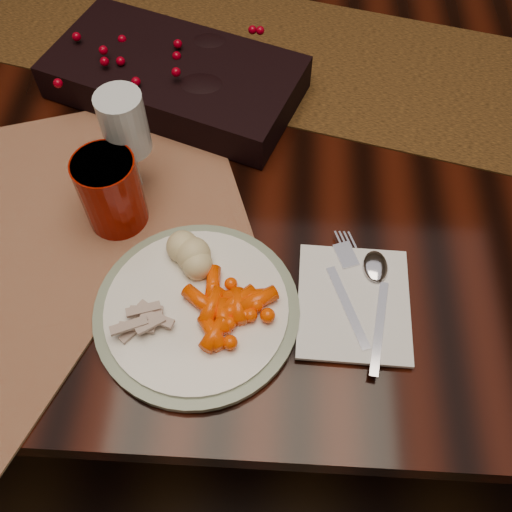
# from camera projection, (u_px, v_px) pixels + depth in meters

# --- Properties ---
(floor) EXTENTS (5.00, 5.00, 0.00)m
(floor) POSITION_uv_depth(u_px,v_px,m) (250.00, 332.00, 1.52)
(floor) COLOR black
(floor) RESTS_ON ground
(dining_table) EXTENTS (1.80, 1.00, 0.75)m
(dining_table) POSITION_uv_depth(u_px,v_px,m) (248.00, 257.00, 1.20)
(dining_table) COLOR black
(dining_table) RESTS_ON floor
(table_runner) EXTENTS (1.61, 0.70, 0.00)m
(table_runner) POSITION_uv_depth(u_px,v_px,m) (281.00, 54.00, 0.98)
(table_runner) COLOR #5B3B09
(table_runner) RESTS_ON dining_table
(centerpiece) EXTENTS (0.43, 0.32, 0.08)m
(centerpiece) POSITION_uv_depth(u_px,v_px,m) (174.00, 72.00, 0.89)
(centerpiece) COLOR black
(centerpiece) RESTS_ON table_runner
(placemat_main) EXTENTS (0.59, 0.51, 0.00)m
(placemat_main) POSITION_uv_depth(u_px,v_px,m) (60.00, 208.00, 0.80)
(placemat_main) COLOR brown
(placemat_main) RESTS_ON dining_table
(dinner_plate) EXTENTS (0.27, 0.27, 0.01)m
(dinner_plate) POSITION_uv_depth(u_px,v_px,m) (197.00, 309.00, 0.70)
(dinner_plate) COLOR white
(dinner_plate) RESTS_ON placemat_main
(baby_carrots) EXTENTS (0.12, 0.11, 0.02)m
(baby_carrots) POSITION_uv_depth(u_px,v_px,m) (228.00, 308.00, 0.69)
(baby_carrots) COLOR #FF4400
(baby_carrots) RESTS_ON dinner_plate
(mashed_potatoes) EXTENTS (0.11, 0.10, 0.05)m
(mashed_potatoes) POSITION_uv_depth(u_px,v_px,m) (195.00, 255.00, 0.71)
(mashed_potatoes) COLOR #C2B97A
(mashed_potatoes) RESTS_ON dinner_plate
(turkey_shreds) EXTENTS (0.07, 0.06, 0.01)m
(turkey_shreds) POSITION_uv_depth(u_px,v_px,m) (145.00, 321.00, 0.68)
(turkey_shreds) COLOR tan
(turkey_shreds) RESTS_ON dinner_plate
(napkin) EXTENTS (0.14, 0.17, 0.01)m
(napkin) POSITION_uv_depth(u_px,v_px,m) (354.00, 303.00, 0.71)
(napkin) COLOR white
(napkin) RESTS_ON placemat_main
(fork) EXTENTS (0.07, 0.15, 0.00)m
(fork) POSITION_uv_depth(u_px,v_px,m) (347.00, 293.00, 0.72)
(fork) COLOR silver
(fork) RESTS_ON napkin
(spoon) EXTENTS (0.06, 0.16, 0.00)m
(spoon) POSITION_uv_depth(u_px,v_px,m) (378.00, 308.00, 0.71)
(spoon) COLOR silver
(spoon) RESTS_ON napkin
(red_cup) EXTENTS (0.09, 0.09, 0.11)m
(red_cup) POSITION_uv_depth(u_px,v_px,m) (111.00, 192.00, 0.74)
(red_cup) COLOR #7C0B00
(red_cup) RESTS_ON placemat_main
(wine_glass) EXTENTS (0.06, 0.06, 0.17)m
(wine_glass) POSITION_uv_depth(u_px,v_px,m) (130.00, 146.00, 0.75)
(wine_glass) COLOR silver
(wine_glass) RESTS_ON dining_table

